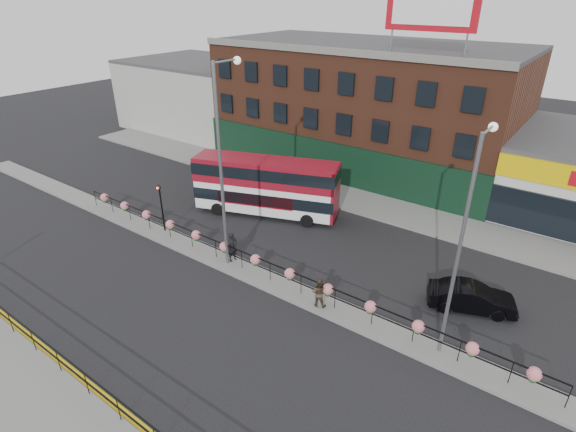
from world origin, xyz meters
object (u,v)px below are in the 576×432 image
Objects in this scene: pedestrian_a at (232,247)px; lamp_column_west at (223,152)px; car at (472,298)px; double_decker_bus at (266,181)px; pedestrian_b at (319,292)px; lamp_column_east at (464,232)px.

lamp_column_west is (-0.11, -0.09, 5.68)m from pedestrian_a.
car is at bearing -65.84° from pedestrian_a.
lamp_column_west is (2.22, -6.18, 4.26)m from double_decker_bus.
lamp_column_west is (-6.33, 0.52, 5.78)m from pedestrian_b.
lamp_column_east is (5.91, 0.73, 4.98)m from pedestrian_b.
double_decker_bus is at bearing -57.37° from pedestrian_b.
car is 2.47× the size of pedestrian_a.
lamp_column_east is (12.13, 0.12, 4.87)m from pedestrian_a.
lamp_column_west reaches higher than car.
pedestrian_a is 0.18× the size of lamp_column_east.
lamp_column_west is 1.14× the size of lamp_column_east.
pedestrian_b is (8.55, -6.71, -1.52)m from double_decker_bus.
pedestrian_b is 8.59m from lamp_column_west.
lamp_column_east is at bearing 167.78° from pedestrian_b.
pedestrian_a is at bearing 85.39° from car.
double_decker_bus is 1.04× the size of lamp_column_east.
lamp_column_east is at bearing 0.97° from lamp_column_west.
double_decker_bus reaches higher than car.
pedestrian_a is 1.13× the size of pedestrian_b.
pedestrian_a is at bearing -24.87° from pedestrian_b.
lamp_column_east is (-0.19, -3.60, 5.23)m from car.
lamp_column_east is at bearing -22.45° from double_decker_bus.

